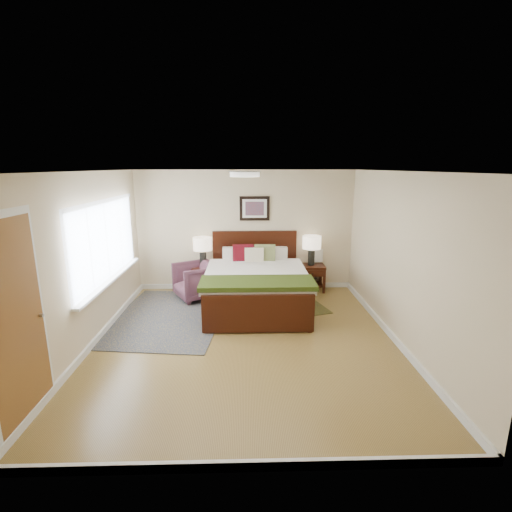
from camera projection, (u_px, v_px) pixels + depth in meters
name	position (u px, v px, depth m)	size (l,w,h in m)	color
floor	(246.00, 340.00, 5.62)	(5.00, 5.00, 0.00)	olive
back_wall	(245.00, 231.00, 7.75)	(4.50, 0.04, 2.50)	beige
front_wall	(245.00, 339.00, 2.89)	(4.50, 0.04, 2.50)	beige
left_wall	(87.00, 261.00, 5.26)	(0.04, 5.00, 2.50)	beige
right_wall	(400.00, 259.00, 5.38)	(0.04, 5.00, 2.50)	beige
ceiling	(245.00, 171.00, 5.03)	(4.50, 5.00, 0.02)	white
window	(108.00, 243.00, 5.91)	(0.11, 2.72, 1.32)	silver
door	(17.00, 324.00, 3.61)	(0.06, 1.00, 2.18)	silver
ceil_fixture	(245.00, 174.00, 5.04)	(0.44, 0.44, 0.08)	white
bed	(256.00, 278.00, 6.82)	(1.88, 2.29, 1.23)	#381608
wall_art	(255.00, 208.00, 7.62)	(0.62, 0.05, 0.50)	black
nightstand_left	(203.00, 272.00, 7.68)	(0.45, 0.41, 0.54)	#381608
nightstand_right	(311.00, 275.00, 7.77)	(0.56, 0.42, 0.56)	#381608
lamp_left	(203.00, 246.00, 7.57)	(0.38, 0.38, 0.61)	black
lamp_right	(312.00, 244.00, 7.63)	(0.38, 0.38, 0.61)	black
armchair	(196.00, 281.00, 7.34)	(0.76, 0.78, 0.71)	brown
rug_persian	(169.00, 316.00, 6.48)	(1.85, 2.61, 0.01)	#0D1941
rug_navy	(298.00, 304.00, 7.06)	(0.81, 1.21, 0.01)	black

